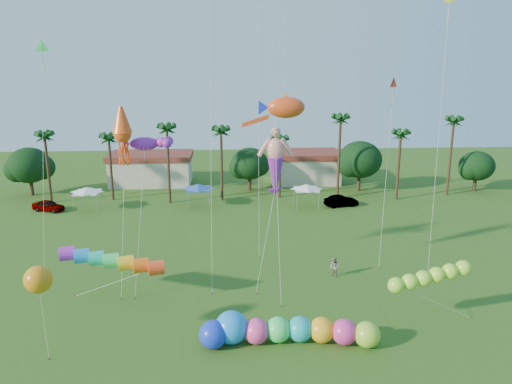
{
  "coord_description": "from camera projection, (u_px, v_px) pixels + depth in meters",
  "views": [
    {
      "loc": [
        -2.0,
        -26.12,
        18.56
      ],
      "look_at": [
        0.0,
        10.0,
        9.0
      ],
      "focal_mm": 35.0,
      "sensor_mm": 36.0,
      "label": 1
    }
  ],
  "objects": [
    {
      "name": "car_b",
      "position": [
        341.0,
        201.0,
        65.31
      ],
      "size": [
        4.6,
        2.38,
        1.45
      ],
      "primitive_type": "imported",
      "rotation": [
        0.0,
        0.0,
        1.77
      ],
      "color": "#4C4C54",
      "rests_on": "ground"
    },
    {
      "name": "tent_row",
      "position": [
        198.0,
        187.0,
        64.11
      ],
      "size": [
        31.0,
        4.0,
        0.6
      ],
      "color": "white",
      "rests_on": "ground"
    },
    {
      "name": "ground",
      "position": [
        265.0,
        378.0,
        30.06
      ],
      "size": [
        160.0,
        160.0,
        0.0
      ],
      "primitive_type": "plane",
      "color": "#285116",
      "rests_on": "ground"
    },
    {
      "name": "buildings_row",
      "position": [
        222.0,
        170.0,
        77.65
      ],
      "size": [
        35.0,
        7.0,
        4.0
      ],
      "color": "beige",
      "rests_on": "ground"
    },
    {
      "name": "orange_ball_kite",
      "position": [
        38.0,
        280.0,
        30.97
      ],
      "size": [
        2.11,
        2.11,
        6.25
      ],
      "color": "orange",
      "rests_on": "ground"
    },
    {
      "name": "car_a",
      "position": [
        48.0,
        206.0,
        63.31
      ],
      "size": [
        4.46,
        3.0,
        1.41
      ],
      "primitive_type": "imported",
      "rotation": [
        0.0,
        0.0,
        1.22
      ],
      "color": "#4C4C54",
      "rests_on": "ground"
    },
    {
      "name": "rainbow_tube",
      "position": [
        129.0,
        268.0,
        38.4
      ],
      "size": [
        9.08,
        2.6,
        3.62
      ],
      "color": "#F8461B",
      "rests_on": "ground"
    },
    {
      "name": "squid_kite",
      "position": [
        122.0,
        134.0,
        39.74
      ],
      "size": [
        2.03,
        4.24,
        15.16
      ],
      "color": "#FF4D14",
      "rests_on": "ground"
    },
    {
      "name": "fish_kite",
      "position": [
        286.0,
        108.0,
        38.92
      ],
      "size": [
        4.44,
        4.88,
        15.93
      ],
      "color": "#E44619",
      "rests_on": "ground"
    },
    {
      "name": "delta_kite_red",
      "position": [
        393.0,
        86.0,
        45.08
      ],
      "size": [
        1.96,
        3.97,
        17.18
      ],
      "color": "red",
      "rests_on": "ground"
    },
    {
      "name": "spectator_b",
      "position": [
        334.0,
        267.0,
        43.95
      ],
      "size": [
        1.05,
        1.12,
        1.82
      ],
      "primitive_type": "imported",
      "rotation": [
        0.0,
        0.0,
        -1.03
      ],
      "color": "gray",
      "rests_on": "ground"
    },
    {
      "name": "tree_line",
      "position": [
        268.0,
        163.0,
        71.63
      ],
      "size": [
        69.46,
        8.91,
        11.0
      ],
      "color": "#3A2819",
      "rests_on": "ground"
    },
    {
      "name": "caterpillar_inflatable",
      "position": [
        291.0,
        330.0,
        33.63
      ],
      "size": [
        11.14,
        3.14,
        2.27
      ],
      "rotation": [
        0.0,
        0.0,
        -0.1
      ],
      "color": "#FD4293",
      "rests_on": "ground"
    },
    {
      "name": "merman_kite",
      "position": [
        275.0,
        166.0,
        41.67
      ],
      "size": [
        3.23,
        4.56,
        12.77
      ],
      "color": "pink",
      "rests_on": "ground"
    },
    {
      "name": "delta_kite_yellow",
      "position": [
        449.0,
        8.0,
        41.91
      ],
      "size": [
        1.95,
        4.17,
        24.08
      ],
      "color": "#ECF819",
      "rests_on": "ground"
    },
    {
      "name": "delta_kite_green",
      "position": [
        42.0,
        51.0,
        41.42
      ],
      "size": [
        1.3,
        4.65,
        20.29
      ],
      "color": "#35E35B",
      "rests_on": "ground"
    },
    {
      "name": "blue_ball",
      "position": [
        213.0,
        335.0,
        33.07
      ],
      "size": [
        1.91,
        1.91,
        1.91
      ],
      "primitive_type": "sphere",
      "color": "blue",
      "rests_on": "ground"
    },
    {
      "name": "green_worm",
      "position": [
        396.0,
        285.0,
        35.01
      ],
      "size": [
        9.43,
        2.0,
        3.95
      ],
      "color": "#A4EF35",
      "rests_on": "ground"
    },
    {
      "name": "lobster_kite",
      "position": [
        144.0,
        144.0,
        40.79
      ],
      "size": [
        4.4,
        5.41,
        12.76
      ],
      "color": "purple",
      "rests_on": "ground"
    }
  ]
}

